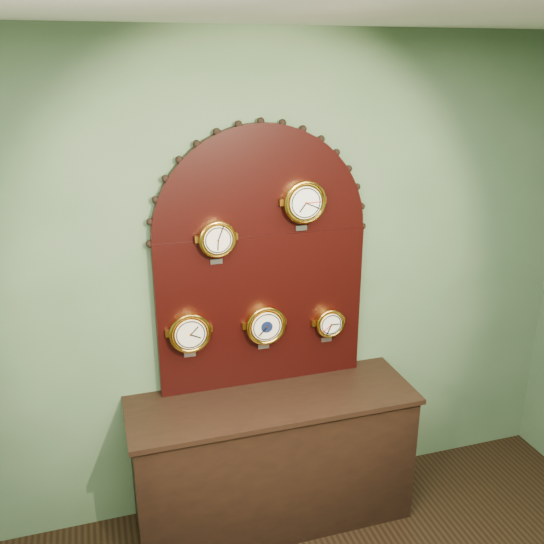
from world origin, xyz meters
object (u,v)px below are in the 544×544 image
object	(u,v)px
arabic_clock	(304,202)
barometer	(265,325)
shop_counter	(273,462)
display_board	(261,253)
hygrometer	(190,332)
tide_clock	(329,322)
roman_clock	(217,239)

from	to	relation	value
arabic_clock	barometer	size ratio (longest dim) A/B	1.02
shop_counter	display_board	bearing A→B (deg)	90.00
display_board	barometer	distance (m)	0.41
hygrometer	barometer	xyz separation A→B (m)	(0.43, -0.00, -0.01)
tide_clock	barometer	bearing A→B (deg)	-179.76
shop_counter	arabic_clock	world-z (taller)	arabic_clock
shop_counter	tide_clock	xyz separation A→B (m)	(0.39, 0.15, 0.78)
shop_counter	arabic_clock	distance (m)	1.54
display_board	hygrometer	distance (m)	0.59
roman_clock	hygrometer	world-z (taller)	roman_clock
display_board	roman_clock	world-z (taller)	display_board
display_board	tide_clock	size ratio (longest dim) A/B	6.74
roman_clock	tide_clock	size ratio (longest dim) A/B	1.11
roman_clock	tide_clock	xyz separation A→B (m)	(0.65, 0.00, -0.57)
shop_counter	tide_clock	bearing A→B (deg)	21.54
shop_counter	tide_clock	size ratio (longest dim) A/B	7.05
roman_clock	tide_clock	world-z (taller)	roman_clock
arabic_clock	tide_clock	bearing A→B (deg)	0.56
shop_counter	arabic_clock	xyz separation A→B (m)	(0.22, 0.15, 1.51)
barometer	shop_counter	bearing A→B (deg)	-90.06
hygrometer	tide_clock	xyz separation A→B (m)	(0.82, 0.00, -0.05)
display_board	roman_clock	xyz separation A→B (m)	(-0.26, -0.07, 0.12)
tide_clock	hygrometer	bearing A→B (deg)	-179.90
roman_clock	barometer	size ratio (longest dim) A/B	0.89
arabic_clock	tide_clock	distance (m)	0.75
shop_counter	arabic_clock	bearing A→B (deg)	34.79
roman_clock	arabic_clock	world-z (taller)	arabic_clock
arabic_clock	barometer	xyz separation A→B (m)	(-0.22, 0.00, -0.70)
display_board	barometer	size ratio (longest dim) A/B	5.43
display_board	hygrometer	xyz separation A→B (m)	(-0.43, -0.07, -0.40)
shop_counter	tide_clock	world-z (taller)	tide_clock
shop_counter	barometer	xyz separation A→B (m)	(0.00, 0.15, 0.82)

